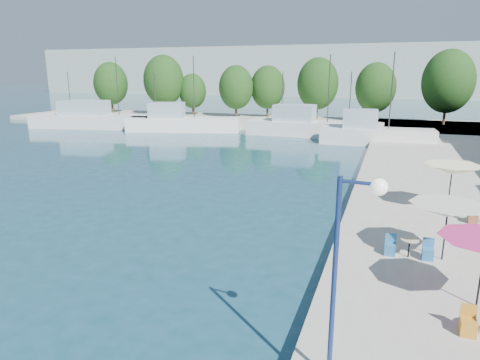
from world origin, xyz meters
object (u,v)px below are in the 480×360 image
at_px(trawler_02, 181,123).
at_px(trawler_04, 373,135).
at_px(street_lamp, 351,245).
at_px(trawler_01, 102,120).
at_px(trawler_03, 310,127).
at_px(umbrella_cream, 452,169).
at_px(umbrella_white, 448,211).

relative_size(trawler_02, trawler_04, 1.27).
bearing_deg(trawler_02, street_lamp, -74.92).
bearing_deg(trawler_01, street_lamp, -59.03).
bearing_deg(trawler_02, trawler_03, -11.86).
height_order(trawler_03, umbrella_cream, trawler_03).
xyz_separation_m(trawler_03, umbrella_white, (11.79, -35.81, 1.54)).
xyz_separation_m(trawler_03, street_lamp, (8.87, -44.11, 3.02)).
distance_m(umbrella_white, umbrella_cream, 6.77).
bearing_deg(trawler_03, umbrella_white, -70.62).
relative_size(trawler_04, umbrella_white, 4.26).
bearing_deg(trawler_01, umbrella_white, -50.73).
distance_m(trawler_04, umbrella_white, 31.81).
xyz_separation_m(umbrella_white, umbrella_cream, (0.86, 6.71, 0.24)).
height_order(trawler_03, street_lamp, trawler_03).
relative_size(trawler_01, umbrella_white, 7.44).
height_order(trawler_02, street_lamp, trawler_02).
xyz_separation_m(trawler_02, trawler_03, (17.26, 1.35, -0.00)).
xyz_separation_m(trawler_03, umbrella_cream, (12.65, -29.10, 1.79)).
distance_m(trawler_02, umbrella_cream, 40.83).
relative_size(trawler_02, umbrella_cream, 5.33).
relative_size(trawler_03, trawler_04, 1.35).
bearing_deg(trawler_01, trawler_02, -9.59).
bearing_deg(trawler_03, umbrella_cream, -65.34).
bearing_deg(trawler_03, street_lamp, -77.47).
bearing_deg(trawler_02, trawler_04, -23.06).
bearing_deg(trawler_01, umbrella_cream, -44.20).
bearing_deg(umbrella_white, umbrella_cream, 82.68).
bearing_deg(umbrella_cream, trawler_03, 113.50).
height_order(trawler_01, umbrella_cream, trawler_01).
distance_m(trawler_02, umbrella_white, 45.09).
distance_m(trawler_01, trawler_02, 12.40).
height_order(trawler_01, trawler_04, same).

